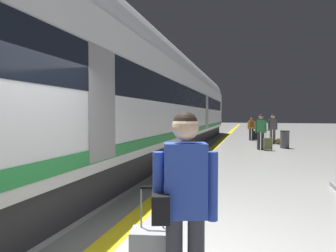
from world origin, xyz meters
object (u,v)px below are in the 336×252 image
at_px(high_speed_train, 142,95).
at_px(duffel_bag_far, 279,142).
at_px(suitcase_mid, 256,135).
at_px(passenger_far, 273,127).
at_px(traveller_foreground, 183,199).
at_px(passenger_near, 261,129).
at_px(passenger_mid, 251,126).
at_px(suitcase_near, 268,144).
at_px(waste_bin, 285,139).

height_order(high_speed_train, duffel_bag_far, high_speed_train).
bearing_deg(suitcase_mid, passenger_far, -62.97).
height_order(high_speed_train, suitcase_mid, high_speed_train).
height_order(traveller_foreground, passenger_near, same).
xyz_separation_m(passenger_near, passenger_mid, (-0.41, 5.05, -0.07)).
bearing_deg(passenger_mid, suitcase_near, -82.22).
distance_m(passenger_far, duffel_bag_far, 0.95).
bearing_deg(duffel_bag_far, traveller_foreground, -98.26).
xyz_separation_m(passenger_mid, suitcase_mid, (0.32, -0.18, -0.58)).
relative_size(passenger_mid, duffel_bag_far, 3.61).
height_order(high_speed_train, suitcase_near, high_speed_train).
height_order(suitcase_mid, duffel_bag_far, suitcase_mid).
distance_m(traveller_foreground, suitcase_near, 11.84).
relative_size(high_speed_train, suitcase_near, 36.22).
bearing_deg(passenger_far, suitcase_near, -97.84).
bearing_deg(high_speed_train, passenger_far, 54.51).
bearing_deg(passenger_mid, high_speed_train, -113.75).
height_order(suitcase_near, passenger_mid, passenger_mid).
bearing_deg(suitcase_near, passenger_far, 82.16).
distance_m(traveller_foreground, passenger_mid, 17.07).
distance_m(duffel_bag_far, waste_bin, 1.97).
distance_m(traveller_foreground, waste_bin, 13.20).
distance_m(high_speed_train, passenger_mid, 10.35).
xyz_separation_m(traveller_foreground, passenger_mid, (0.65, 17.06, -0.07)).
relative_size(passenger_near, passenger_mid, 1.10).
bearing_deg(duffel_bag_far, suitcase_near, -103.90).
xyz_separation_m(passenger_near, passenger_far, (0.79, 3.15, 0.01)).
height_order(suitcase_near, suitcase_mid, suitcase_near).
bearing_deg(duffel_bag_far, passenger_near, -110.79).
xyz_separation_m(high_speed_train, passenger_near, (4.53, 4.31, -1.50)).
bearing_deg(waste_bin, passenger_far, 101.13).
height_order(passenger_mid, duffel_bag_far, passenger_mid).
bearing_deg(suitcase_near, passenger_mid, 97.78).
bearing_deg(duffel_bag_far, waste_bin, -86.88).
height_order(high_speed_train, traveller_foreground, high_speed_train).
relative_size(suitcase_mid, passenger_far, 0.38).
bearing_deg(suitcase_near, suitcase_mid, 94.56).
bearing_deg(high_speed_train, waste_bin, 42.65).
relative_size(suitcase_near, suitcase_mid, 1.49).
bearing_deg(passenger_near, suitcase_near, -40.19).
xyz_separation_m(passenger_near, suitcase_mid, (-0.09, 4.87, -0.65)).
bearing_deg(passenger_far, passenger_mid, 122.12).
height_order(passenger_near, passenger_mid, passenger_near).
bearing_deg(waste_bin, passenger_near, -141.18).
height_order(traveller_foreground, suitcase_mid, traveller_foreground).
distance_m(suitcase_mid, waste_bin, 4.11).
relative_size(high_speed_train, waste_bin, 39.62).
relative_size(passenger_near, waste_bin, 1.91).
bearing_deg(high_speed_train, suitcase_near, 39.83).
bearing_deg(traveller_foreground, duffel_bag_far, 81.74).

